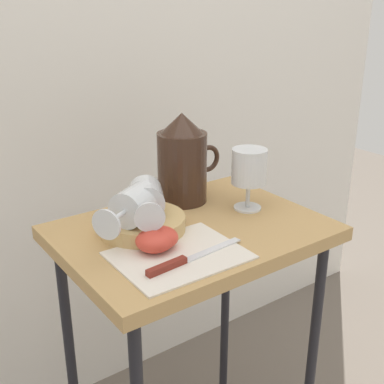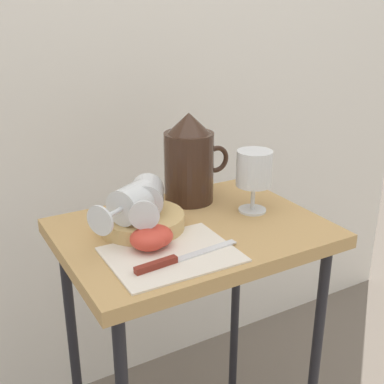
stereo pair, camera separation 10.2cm
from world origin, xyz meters
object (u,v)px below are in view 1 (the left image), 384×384
object	(u,v)px
wine_glass_tipped_near	(147,198)
knife	(182,261)
pitcher	(183,166)
apple_half_left	(154,241)
wine_glass_tipped_far	(134,206)
apple_half_right	(159,238)
wine_glass_upright	(249,170)
table	(192,262)
basket_tray	(143,224)

from	to	relation	value
wine_glass_tipped_near	knife	world-z (taller)	wine_glass_tipped_near
pitcher	apple_half_left	size ratio (longest dim) A/B	2.92
wine_glass_tipped_far	apple_half_right	world-z (taller)	wine_glass_tipped_far
wine_glass_tipped_near	wine_glass_upright	bearing A→B (deg)	-9.02
table	knife	bearing A→B (deg)	-132.02
table	apple_half_left	bearing A→B (deg)	-157.88
basket_tray	wine_glass_upright	bearing A→B (deg)	-7.71
wine_glass_tipped_near	knife	size ratio (longest dim) A/B	0.72
basket_tray	apple_half_right	size ratio (longest dim) A/B	2.43
wine_glass_tipped_far	knife	xyz separation A→B (m)	(0.02, -0.15, -0.06)
wine_glass_upright	wine_glass_tipped_far	xyz separation A→B (m)	(-0.29, 0.02, -0.02)
table	wine_glass_tipped_far	bearing A→B (deg)	169.58
basket_tray	wine_glass_upright	xyz separation A→B (m)	(0.26, -0.04, 0.08)
wine_glass_upright	wine_glass_tipped_near	size ratio (longest dim) A/B	0.90
apple_half_left	basket_tray	bearing A→B (deg)	73.28
apple_half_left	wine_glass_tipped_near	bearing A→B (deg)	66.67
wine_glass_tipped_near	wine_glass_tipped_far	world-z (taller)	wine_glass_tipped_far
wine_glass_tipped_near	apple_half_left	distance (m)	0.11
wine_glass_upright	apple_half_right	world-z (taller)	wine_glass_upright
table	wine_glass_tipped_near	distance (m)	0.18
table	wine_glass_upright	xyz separation A→B (m)	(0.16, 0.01, 0.18)
basket_tray	apple_half_left	xyz separation A→B (m)	(-0.03, -0.09, 0.01)
pitcher	wine_glass_tipped_far	xyz separation A→B (m)	(-0.20, -0.11, -0.02)
wine_glass_tipped_far	knife	bearing A→B (deg)	-84.05
pitcher	wine_glass_tipped_far	bearing A→B (deg)	-150.29
apple_half_left	knife	world-z (taller)	apple_half_left
apple_half_left	knife	size ratio (longest dim) A/B	0.33
basket_tray	wine_glass_tipped_near	xyz separation A→B (m)	(0.01, 0.00, 0.05)
pitcher	knife	distance (m)	0.33
wine_glass_tipped_near	apple_half_right	size ratio (longest dim) A/B	2.18
basket_tray	knife	size ratio (longest dim) A/B	0.80
pitcher	wine_glass_upright	size ratio (longest dim) A/B	1.50
wine_glass_tipped_far	basket_tray	bearing A→B (deg)	31.54
table	wine_glass_tipped_near	xyz separation A→B (m)	(-0.08, 0.04, 0.16)
pitcher	wine_glass_upright	bearing A→B (deg)	-54.13
wine_glass_tipped_far	apple_half_left	world-z (taller)	wine_glass_tipped_far
pitcher	apple_half_left	world-z (taller)	pitcher
basket_tray	apple_half_right	distance (m)	0.09
wine_glass_tipped_near	wine_glass_tipped_far	size ratio (longest dim) A/B	1.00
table	wine_glass_upright	distance (m)	0.24
wine_glass_tipped_near	table	bearing A→B (deg)	-28.14
basket_tray	knife	bearing A→B (deg)	-94.72
wine_glass_tipped_near	wine_glass_tipped_far	distance (m)	0.05
wine_glass_tipped_near	apple_half_left	xyz separation A→B (m)	(-0.04, -0.10, -0.05)
pitcher	wine_glass_upright	distance (m)	0.16
table	pitcher	size ratio (longest dim) A/B	3.43
pitcher	wine_glass_tipped_far	distance (m)	0.23
basket_tray	wine_glass_tipped_far	size ratio (longest dim) A/B	1.11
apple_half_right	wine_glass_tipped_far	bearing A→B (deg)	102.83
basket_tray	wine_glass_tipped_near	distance (m)	0.06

